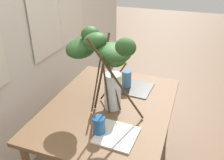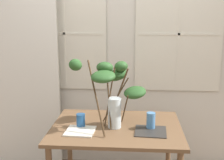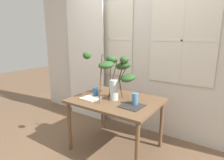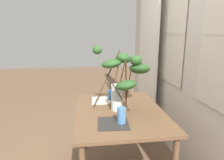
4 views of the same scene
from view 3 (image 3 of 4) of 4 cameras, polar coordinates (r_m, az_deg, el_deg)
The scene contains 9 objects.
ground at distance 2.92m, azimuth 1.14°, elevation -19.69°, with size 14.00×14.00×0.00m, color brown.
back_wall_with_windows at distance 3.16m, azimuth 9.32°, elevation 10.05°, with size 4.72×0.14×2.83m.
curtain_sheer_side at distance 3.63m, azimuth -8.05°, elevation 7.27°, with size 0.85×0.03×2.43m, color white.
dining_table at distance 2.62m, azimuth 1.20°, elevation -7.58°, with size 1.17×0.89×0.74m.
vase_with_branches at distance 2.53m, azimuth 1.17°, elevation 2.48°, with size 0.70×0.59×0.66m.
drinking_glass_blue_left at distance 2.71m, azimuth -4.96°, elevation -3.60°, with size 0.08×0.08×0.12m, color #235693.
drinking_glass_blue_right at distance 2.39m, azimuth 6.96°, elevation -5.69°, with size 0.08×0.08×0.15m, color #4C84BC.
plate_square_left at distance 2.64m, azimuth -6.21°, elevation -5.37°, with size 0.25×0.25×0.01m, color silver.
plate_square_right at distance 2.35m, azimuth 6.01°, elevation -7.78°, with size 0.27×0.27×0.01m, color #2D2B28.
Camera 3 is at (1.32, -2.06, 1.60)m, focal length 30.35 mm.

